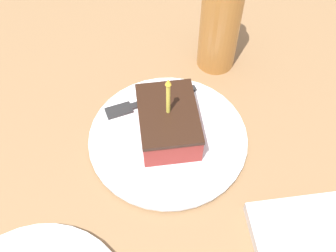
% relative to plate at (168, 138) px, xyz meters
% --- Properties ---
extents(ground_plane, '(2.40, 2.40, 0.04)m').
position_rel_plate_xyz_m(ground_plane, '(-0.03, 0.02, -0.03)').
color(ground_plane, olive).
rests_on(ground_plane, ground).
extents(plate, '(0.26, 0.26, 0.01)m').
position_rel_plate_xyz_m(plate, '(0.00, 0.00, 0.00)').
color(plate, silver).
rests_on(plate, ground_plane).
extents(cake_slice, '(0.09, 0.13, 0.13)m').
position_rel_plate_xyz_m(cake_slice, '(0.00, 0.01, 0.03)').
color(cake_slice, '#99332D').
rests_on(cake_slice, plate).
extents(fork, '(0.17, 0.06, 0.01)m').
position_rel_plate_xyz_m(fork, '(-0.03, 0.07, 0.01)').
color(fork, '#262626').
rests_on(fork, plate).
extents(bottle, '(0.07, 0.07, 0.25)m').
position_rel_plate_xyz_m(bottle, '(0.12, 0.17, 0.09)').
color(bottle, '#B27233').
rests_on(bottle, ground_plane).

